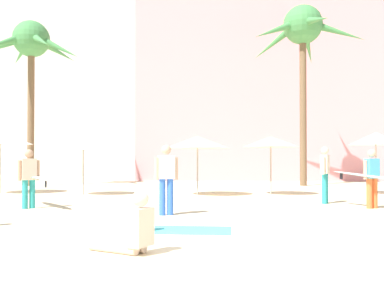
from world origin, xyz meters
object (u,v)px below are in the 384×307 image
at_px(backpack, 144,221).
at_px(palm_tree_far_left, 303,34).
at_px(palm_tree_left, 31,48).
at_px(person_far_right, 166,177).
at_px(cafe_umbrella_4, 271,142).
at_px(person_near_right, 325,172).
at_px(person_mid_center, 374,176).
at_px(beach_towel, 183,230).
at_px(cafe_umbrella_1, 197,142).
at_px(cafe_umbrella_3, 0,139).
at_px(cafe_umbrella_0, 376,139).
at_px(person_near_left, 30,176).
at_px(person_mid_left, 131,231).
at_px(cafe_umbrella_2, 83,144).

bearing_deg(backpack, palm_tree_far_left, 150.55).
distance_m(palm_tree_left, person_far_right, 16.10).
bearing_deg(cafe_umbrella_4, palm_tree_far_left, 66.88).
distance_m(backpack, person_near_right, 7.41).
bearing_deg(person_far_right, person_mid_center, 87.58).
relative_size(beach_towel, person_mid_center, 0.68).
relative_size(cafe_umbrella_1, beach_towel, 1.33).
bearing_deg(cafe_umbrella_3, person_far_right, -42.17).
xyz_separation_m(cafe_umbrella_0, person_mid_center, (-2.05, -5.11, -1.32)).
relative_size(person_mid_center, person_far_right, 1.57).
distance_m(beach_towel, person_mid_center, 6.50).
relative_size(cafe_umbrella_1, cafe_umbrella_4, 1.08).
distance_m(palm_tree_far_left, person_near_left, 16.79).
bearing_deg(cafe_umbrella_0, person_mid_left, -125.35).
distance_m(cafe_umbrella_3, person_far_right, 10.24).
xyz_separation_m(palm_tree_far_left, backpack, (-6.38, -15.07, -7.99)).
xyz_separation_m(palm_tree_left, person_near_right, (13.18, -9.04, -6.44)).
relative_size(cafe_umbrella_2, person_far_right, 1.28).
bearing_deg(person_near_left, person_mid_center, -126.09).
bearing_deg(cafe_umbrella_0, beach_towel, -128.67).
distance_m(beach_towel, person_mid_left, 2.19).
bearing_deg(backpack, cafe_umbrella_1, 167.82).
bearing_deg(person_mid_center, person_far_right, -101.03).
height_order(cafe_umbrella_0, cafe_umbrella_3, cafe_umbrella_3).
xyz_separation_m(palm_tree_far_left, cafe_umbrella_0, (1.55, -5.95, -5.97)).
bearing_deg(person_near_right, person_mid_left, -97.07).
xyz_separation_m(cafe_umbrella_2, person_near_right, (8.60, -3.13, -1.01)).
xyz_separation_m(palm_tree_far_left, cafe_umbrella_1, (-5.54, -6.58, -6.13)).
height_order(cafe_umbrella_0, person_mid_center, cafe_umbrella_0).
bearing_deg(person_mid_left, cafe_umbrella_0, -98.55).
height_order(cafe_umbrella_1, cafe_umbrella_2, cafe_umbrella_1).
xyz_separation_m(cafe_umbrella_0, person_mid_left, (-7.84, -11.06, -1.91)).
bearing_deg(cafe_umbrella_1, person_mid_left, -94.13).
height_order(palm_tree_left, cafe_umbrella_0, palm_tree_left).
distance_m(cafe_umbrella_2, beach_towel, 9.76).
height_order(palm_tree_left, backpack, palm_tree_left).
xyz_separation_m(person_mid_left, person_near_right, (4.84, 7.41, 0.67)).
bearing_deg(palm_tree_left, person_near_right, -34.45).
bearing_deg(cafe_umbrella_3, palm_tree_far_left, 22.96).
height_order(palm_tree_far_left, cafe_umbrella_3, palm_tree_far_left).
bearing_deg(person_far_right, cafe_umbrella_2, -165.80).
bearing_deg(palm_tree_left, beach_towel, -57.98).
height_order(cafe_umbrella_1, backpack, cafe_umbrella_1).
relative_size(cafe_umbrella_2, beach_towel, 1.20).
bearing_deg(person_far_right, cafe_umbrella_3, -150.08).
xyz_separation_m(cafe_umbrella_4, person_mid_center, (2.15, -4.85, -1.18)).
height_order(cafe_umbrella_1, cafe_umbrella_3, cafe_umbrella_3).
bearing_deg(cafe_umbrella_2, cafe_umbrella_4, 1.98).
xyz_separation_m(cafe_umbrella_3, person_far_right, (7.53, -6.82, -1.30)).
bearing_deg(palm_tree_far_left, palm_tree_left, -177.86).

